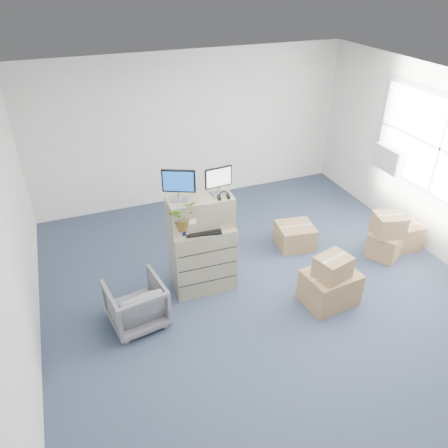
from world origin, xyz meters
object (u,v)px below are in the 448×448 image
(water_bottle, at_px, (203,216))
(office_chair, at_px, (136,302))
(monitor_right, at_px, (218,179))
(filing_cabinet_lower, at_px, (202,257))
(keyboard, at_px, (203,232))
(potted_plant, at_px, (182,219))
(monitor_left, at_px, (179,183))

(water_bottle, bearing_deg, office_chair, -156.47)
(monitor_right, bearing_deg, office_chair, -166.08)
(filing_cabinet_lower, bearing_deg, office_chair, -156.59)
(keyboard, xyz_separation_m, office_chair, (-1.02, -0.27, -0.67))
(potted_plant, bearing_deg, monitor_right, 13.03)
(filing_cabinet_lower, distance_m, water_bottle, 0.64)
(monitor_right, bearing_deg, water_bottle, 172.16)
(monitor_right, bearing_deg, filing_cabinet_lower, -174.80)
(filing_cabinet_lower, distance_m, potted_plant, 0.80)
(monitor_left, height_order, water_bottle, monitor_left)
(monitor_right, height_order, water_bottle, monitor_right)
(monitor_left, height_order, potted_plant, monitor_left)
(monitor_right, distance_m, keyboard, 0.72)
(keyboard, height_order, water_bottle, water_bottle)
(monitor_right, xyz_separation_m, office_chair, (-1.31, -0.46, -1.30))
(keyboard, xyz_separation_m, potted_plant, (-0.26, 0.06, 0.22))
(monitor_right, distance_m, water_bottle, 0.56)
(monitor_right, relative_size, office_chair, 0.54)
(potted_plant, height_order, office_chair, potted_plant)
(water_bottle, bearing_deg, monitor_right, -2.38)
(keyboard, bearing_deg, office_chair, -154.41)
(monitor_right, bearing_deg, potted_plant, -172.43)
(filing_cabinet_lower, height_order, monitor_left, monitor_left)
(water_bottle, xyz_separation_m, potted_plant, (-0.32, -0.14, 0.11))
(monitor_left, bearing_deg, water_bottle, 23.80)
(monitor_left, bearing_deg, office_chair, -123.72)
(water_bottle, xyz_separation_m, office_chair, (-1.08, -0.47, -0.79))
(filing_cabinet_lower, relative_size, monitor_right, 2.64)
(keyboard, bearing_deg, monitor_left, 150.55)
(monitor_left, relative_size, office_chair, 0.61)
(keyboard, height_order, office_chair, keyboard)
(monitor_left, xyz_separation_m, keyboard, (0.24, -0.20, -0.66))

